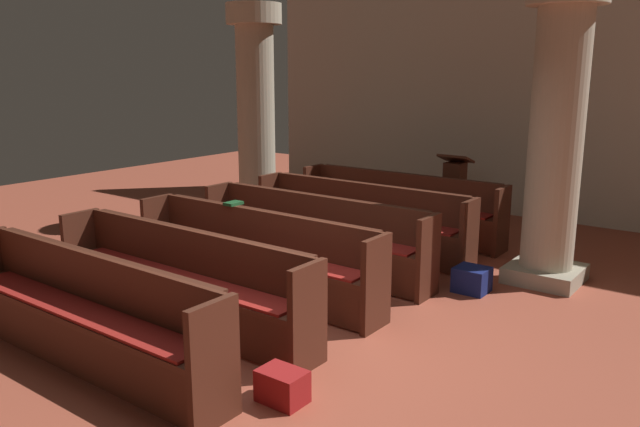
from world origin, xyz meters
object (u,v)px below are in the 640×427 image
pew_row_2 (312,232)px  pew_row_5 (82,308)px  pew_row_3 (254,252)px  hymn_book (233,203)px  pew_row_0 (399,203)px  kneeler_box_red (282,386)px  pillar_aisle_side (557,129)px  pillar_far_side (256,111)px  pew_row_4 (179,276)px  lectern (454,194)px  pew_row_1 (360,216)px  kneeler_box_navy (472,280)px

pew_row_2 → pew_row_5: 3.03m
pew_row_3 → hymn_book: bearing=157.6°
pew_row_0 → kneeler_box_red: bearing=-69.8°
pillar_aisle_side → pillar_far_side: bearing=176.8°
pew_row_2 → hymn_book: bearing=-119.9°
pew_row_2 → pillar_aisle_side: 2.93m
pew_row_2 → kneeler_box_red: bearing=-56.6°
pew_row_0 → pew_row_4: (0.00, -4.04, 0.00)m
pew_row_5 → pew_row_2: bearing=90.0°
kneeler_box_red → lectern: bearing=103.6°
pew_row_1 → pillar_aisle_side: pillar_aisle_side is taller
pew_row_0 → pillar_aisle_side: 2.74m
pew_row_2 → pew_row_3: size_ratio=1.00×
pew_row_0 → pew_row_5: (0.00, -5.05, 0.00)m
pew_row_2 → hymn_book: 1.03m
pew_row_3 → pillar_aisle_side: 3.50m
pillar_far_side → hymn_book: bearing=-52.6°
pillar_far_side → lectern: pillar_far_side is taller
pew_row_1 → hymn_book: hymn_book is taller
lectern → kneeler_box_navy: lectern is taller
pillar_aisle_side → pillar_far_side: size_ratio=1.00×
pew_row_1 → kneeler_box_red: size_ratio=9.05×
pew_row_1 → pillar_aisle_side: size_ratio=0.94×
pew_row_4 → pillar_far_side: bearing=122.6°
pew_row_4 → lectern: bearing=86.8°
pew_row_1 → kneeler_box_red: 3.94m
pew_row_1 → pew_row_3: size_ratio=1.00×
pew_row_2 → pew_row_1: bearing=90.0°
pew_row_4 → pew_row_0: bearing=90.0°
pew_row_1 → pillar_far_side: size_ratio=0.94×
pew_row_1 → pew_row_3: 2.02m
pew_row_0 → lectern: (0.29, 1.19, -0.02)m
pew_row_0 → lectern: bearing=76.3°
hymn_book → pew_row_1: bearing=75.6°
pew_row_3 → kneeler_box_red: size_ratio=9.05×
pew_row_2 → lectern: 3.22m
pew_row_1 → hymn_book: bearing=-104.4°
pew_row_5 → kneeler_box_navy: pew_row_5 is taller
pillar_aisle_side → kneeler_box_red: (-0.65, -3.82, -1.59)m
pew_row_4 → pew_row_5: 1.01m
pillar_aisle_side → lectern: size_ratio=3.04×
pew_row_1 → lectern: (0.29, 2.20, -0.02)m
pew_row_0 → pillar_far_side: pillar_far_side is taller
pew_row_4 → kneeler_box_navy: bearing=53.9°
pew_row_2 → pew_row_3: (0.00, -1.01, 0.00)m
kneeler_box_navy → pew_row_1: bearing=163.2°
pew_row_1 → pillar_aisle_side: (2.33, 0.28, 1.24)m
lectern → kneeler_box_navy: 3.16m
pew_row_0 → pew_row_4: size_ratio=1.00×
pillar_far_side → kneeler_box_navy: size_ratio=9.42×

